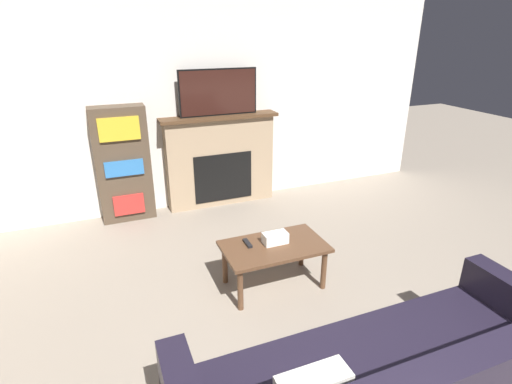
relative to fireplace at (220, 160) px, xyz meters
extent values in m
cube|color=silver|center=(-0.28, 0.14, 0.75)|extent=(6.82, 0.06, 2.70)
cube|color=tan|center=(0.00, 0.00, -0.02)|extent=(1.41, 0.22, 1.15)
cube|color=black|center=(0.00, -0.11, -0.20)|extent=(0.78, 0.01, 0.63)
cube|color=#4C331E|center=(0.00, -0.02, 0.57)|extent=(1.51, 0.28, 0.04)
cube|color=black|center=(0.00, -0.02, 0.88)|extent=(0.99, 0.03, 0.57)
cube|color=#331914|center=(0.00, -0.03, 0.88)|extent=(0.95, 0.01, 0.53)
cube|color=brown|center=(-0.13, -2.00, -0.19)|extent=(0.92, 0.54, 0.03)
cylinder|color=brown|center=(-0.53, -2.21, -0.40)|extent=(0.05, 0.05, 0.39)
cylinder|color=brown|center=(0.27, -2.21, -0.40)|extent=(0.05, 0.05, 0.39)
cylinder|color=brown|center=(-0.53, -1.79, -0.40)|extent=(0.05, 0.05, 0.39)
cylinder|color=brown|center=(0.27, -1.79, -0.40)|extent=(0.05, 0.05, 0.39)
cube|color=white|center=(-0.10, -1.97, -0.13)|extent=(0.22, 0.12, 0.10)
cube|color=black|center=(-0.34, -1.90, -0.17)|extent=(0.04, 0.15, 0.02)
cube|color=#4C3D2D|center=(-1.22, -0.02, 0.10)|extent=(0.63, 0.26, 1.39)
cube|color=red|center=(-1.22, -0.16, -0.37)|extent=(0.35, 0.03, 0.25)
cube|color=#2D70B7|center=(-1.22, -0.16, 0.10)|extent=(0.44, 0.03, 0.18)
cube|color=gold|center=(-1.22, -0.16, 0.56)|extent=(0.45, 0.03, 0.26)
camera|label=1|loc=(-1.44, -4.81, 1.61)|focal=28.00mm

